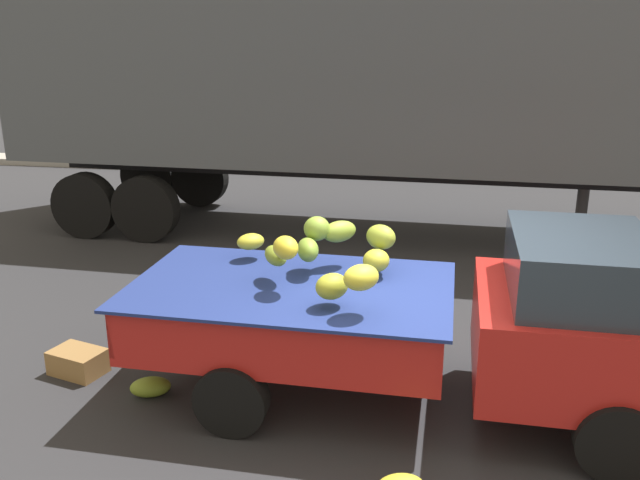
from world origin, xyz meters
TOP-DOWN VIEW (x-y plane):
  - ground at (0.00, 0.00)m, footprint 220.00×220.00m
  - curb_strip at (0.00, 10.12)m, footprint 80.00×0.80m
  - pickup_truck at (0.74, 0.00)m, footprint 5.23×1.92m
  - semi_trailer at (-1.15, 5.43)m, footprint 12.06×2.87m
  - fallen_banana_bunch_near_tailgate at (-2.63, -0.32)m, footprint 0.44×0.35m
  - produce_crate at (-3.53, -0.03)m, footprint 0.60×0.48m

SIDE VIEW (x-z plane):
  - ground at x=0.00m, z-range 0.00..0.00m
  - curb_strip at x=0.00m, z-range 0.00..0.16m
  - fallen_banana_bunch_near_tailgate at x=-2.63m, z-range 0.00..0.18m
  - produce_crate at x=-3.53m, z-range 0.00..0.25m
  - pickup_truck at x=0.74m, z-range 0.04..1.74m
  - semi_trailer at x=-1.15m, z-range 0.57..4.52m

